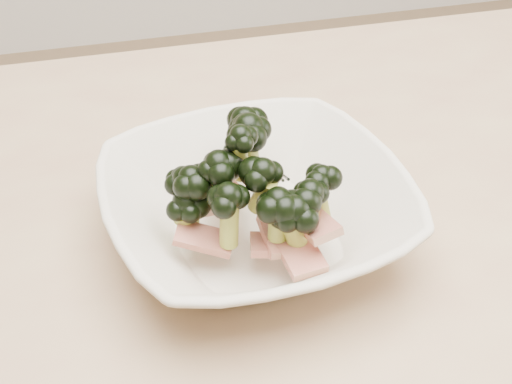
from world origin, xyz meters
TOP-DOWN VIEW (x-y plane):
  - dining_table at (0.00, 0.00)m, footprint 1.20×0.80m
  - broccoli_dish at (-0.08, 0.02)m, footprint 0.28×0.28m

SIDE VIEW (x-z plane):
  - dining_table at x=0.00m, z-range 0.28..1.03m
  - broccoli_dish at x=-0.08m, z-range 0.73..0.85m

